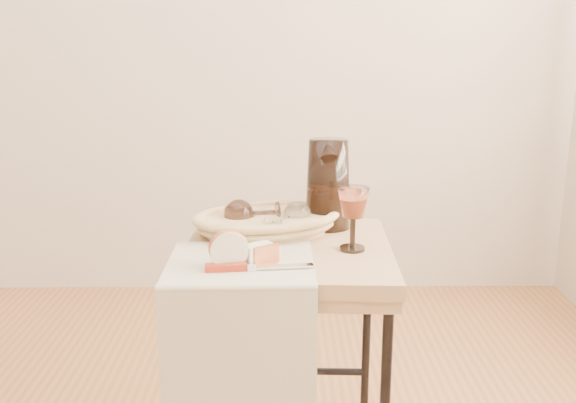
{
  "coord_description": "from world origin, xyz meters",
  "views": [
    {
      "loc": [
        0.49,
        -1.05,
        1.15
      ],
      "look_at": [
        0.51,
        0.43,
        0.77
      ],
      "focal_mm": 39.49,
      "sensor_mm": 36.0,
      "label": 1
    }
  ],
  "objects_px": {
    "bread_basket": "(267,223)",
    "goblet_lying_a": "(256,213)",
    "pitcher": "(328,184)",
    "apple_half": "(229,248)",
    "tea_towel": "(241,263)",
    "wine_goblet": "(353,219)",
    "table_knife": "(255,266)",
    "side_table": "(288,364)",
    "goblet_lying_b": "(287,218)"
  },
  "relations": [
    {
      "from": "pitcher",
      "to": "table_knife",
      "type": "xyz_separation_m",
      "value": [
        -0.18,
        -0.35,
        -0.11
      ]
    },
    {
      "from": "bread_basket",
      "to": "goblet_lying_b",
      "type": "xyz_separation_m",
      "value": [
        0.05,
        -0.02,
        0.02
      ]
    },
    {
      "from": "side_table",
      "to": "wine_goblet",
      "type": "height_order",
      "value": "wine_goblet"
    },
    {
      "from": "tea_towel",
      "to": "pitcher",
      "type": "relative_size",
      "value": 1.19
    },
    {
      "from": "table_knife",
      "to": "tea_towel",
      "type": "bearing_deg",
      "value": 119.47
    },
    {
      "from": "bread_basket",
      "to": "goblet_lying_a",
      "type": "relative_size",
      "value": 2.69
    },
    {
      "from": "wine_goblet",
      "to": "goblet_lying_a",
      "type": "bearing_deg",
      "value": 147.81
    },
    {
      "from": "table_knife",
      "to": "wine_goblet",
      "type": "bearing_deg",
      "value": 27.37
    },
    {
      "from": "side_table",
      "to": "apple_half",
      "type": "bearing_deg",
      "value": -130.52
    },
    {
      "from": "goblet_lying_a",
      "to": "wine_goblet",
      "type": "height_order",
      "value": "wine_goblet"
    },
    {
      "from": "apple_half",
      "to": "table_knife",
      "type": "xyz_separation_m",
      "value": [
        0.06,
        -0.02,
        -0.03
      ]
    },
    {
      "from": "bread_basket",
      "to": "table_knife",
      "type": "xyz_separation_m",
      "value": [
        -0.02,
        -0.29,
        -0.01
      ]
    },
    {
      "from": "goblet_lying_a",
      "to": "table_knife",
      "type": "relative_size",
      "value": 0.55
    },
    {
      "from": "tea_towel",
      "to": "pitcher",
      "type": "bearing_deg",
      "value": 53.48
    },
    {
      "from": "side_table",
      "to": "table_knife",
      "type": "bearing_deg",
      "value": -112.14
    },
    {
      "from": "bread_basket",
      "to": "table_knife",
      "type": "height_order",
      "value": "bread_basket"
    },
    {
      "from": "wine_goblet",
      "to": "table_knife",
      "type": "height_order",
      "value": "wine_goblet"
    },
    {
      "from": "goblet_lying_a",
      "to": "pitcher",
      "type": "bearing_deg",
      "value": -178.56
    },
    {
      "from": "goblet_lying_a",
      "to": "wine_goblet",
      "type": "relative_size",
      "value": 0.82
    },
    {
      "from": "goblet_lying_b",
      "to": "wine_goblet",
      "type": "height_order",
      "value": "wine_goblet"
    },
    {
      "from": "side_table",
      "to": "tea_towel",
      "type": "distance_m",
      "value": 0.37
    },
    {
      "from": "side_table",
      "to": "bread_basket",
      "type": "height_order",
      "value": "bread_basket"
    },
    {
      "from": "side_table",
      "to": "pitcher",
      "type": "bearing_deg",
      "value": 57.27
    },
    {
      "from": "pitcher",
      "to": "apple_half",
      "type": "xyz_separation_m",
      "value": [
        -0.24,
        -0.33,
        -0.07
      ]
    },
    {
      "from": "goblet_lying_a",
      "to": "apple_half",
      "type": "height_order",
      "value": "goblet_lying_a"
    },
    {
      "from": "bread_basket",
      "to": "apple_half",
      "type": "xyz_separation_m",
      "value": [
        -0.08,
        -0.26,
        0.02
      ]
    },
    {
      "from": "pitcher",
      "to": "wine_goblet",
      "type": "bearing_deg",
      "value": -82.13
    },
    {
      "from": "goblet_lying_a",
      "to": "apple_half",
      "type": "xyz_separation_m",
      "value": [
        -0.05,
        -0.28,
        -0.0
      ]
    },
    {
      "from": "goblet_lying_b",
      "to": "table_knife",
      "type": "xyz_separation_m",
      "value": [
        -0.07,
        -0.27,
        -0.03
      ]
    },
    {
      "from": "tea_towel",
      "to": "goblet_lying_a",
      "type": "relative_size",
      "value": 2.57
    },
    {
      "from": "side_table",
      "to": "tea_towel",
      "type": "xyz_separation_m",
      "value": [
        -0.11,
        -0.13,
        0.33
      ]
    },
    {
      "from": "wine_goblet",
      "to": "apple_half",
      "type": "height_order",
      "value": "wine_goblet"
    },
    {
      "from": "bread_basket",
      "to": "goblet_lying_a",
      "type": "height_order",
      "value": "goblet_lying_a"
    },
    {
      "from": "side_table",
      "to": "pitcher",
      "type": "xyz_separation_m",
      "value": [
        0.11,
        0.17,
        0.45
      ]
    },
    {
      "from": "goblet_lying_a",
      "to": "pitcher",
      "type": "xyz_separation_m",
      "value": [
        0.19,
        0.05,
        0.07
      ]
    },
    {
      "from": "pitcher",
      "to": "goblet_lying_a",
      "type": "bearing_deg",
      "value": -171.34
    },
    {
      "from": "wine_goblet",
      "to": "apple_half",
      "type": "xyz_separation_m",
      "value": [
        -0.29,
        -0.13,
        -0.03
      ]
    },
    {
      "from": "bread_basket",
      "to": "table_knife",
      "type": "bearing_deg",
      "value": -111.31
    },
    {
      "from": "goblet_lying_a",
      "to": "table_knife",
      "type": "xyz_separation_m",
      "value": [
        0.01,
        -0.3,
        -0.04
      ]
    },
    {
      "from": "wine_goblet",
      "to": "apple_half",
      "type": "distance_m",
      "value": 0.32
    },
    {
      "from": "bread_basket",
      "to": "pitcher",
      "type": "bearing_deg",
      "value": 4.1
    },
    {
      "from": "tea_towel",
      "to": "apple_half",
      "type": "height_order",
      "value": "apple_half"
    },
    {
      "from": "wine_goblet",
      "to": "side_table",
      "type": "bearing_deg",
      "value": 169.18
    },
    {
      "from": "goblet_lying_a",
      "to": "side_table",
      "type": "bearing_deg",
      "value": 112.2
    },
    {
      "from": "side_table",
      "to": "goblet_lying_b",
      "type": "distance_m",
      "value": 0.38
    },
    {
      "from": "table_knife",
      "to": "side_table",
      "type": "bearing_deg",
      "value": 61.95
    },
    {
      "from": "tea_towel",
      "to": "wine_goblet",
      "type": "distance_m",
      "value": 0.29
    },
    {
      "from": "bread_basket",
      "to": "side_table",
      "type": "bearing_deg",
      "value": -80.57
    },
    {
      "from": "table_knife",
      "to": "pitcher",
      "type": "bearing_deg",
      "value": 56.56
    },
    {
      "from": "bread_basket",
      "to": "apple_half",
      "type": "height_order",
      "value": "apple_half"
    }
  ]
}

